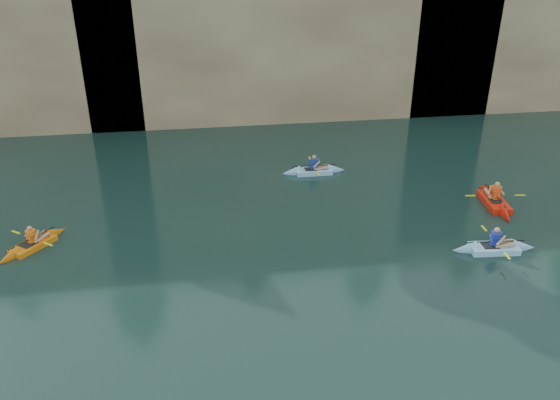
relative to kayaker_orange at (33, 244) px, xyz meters
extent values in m
plane|color=black|center=(10.13, -8.64, -0.13)|extent=(160.00, 160.00, 0.00)
cube|color=#CDBA7D|center=(10.13, 21.36, 5.87)|extent=(70.00, 16.00, 12.00)
cube|color=tan|center=(12.13, 13.96, 5.57)|extent=(24.00, 2.40, 11.40)
cube|color=black|center=(6.13, 13.31, 1.47)|extent=(3.50, 1.00, 3.20)
cube|color=black|center=(20.13, 13.31, 2.12)|extent=(5.00, 1.00, 4.50)
cube|color=orange|center=(0.00, 0.00, -0.01)|extent=(1.91, 2.16, 0.24)
cone|color=orange|center=(0.65, 0.82, -0.01)|extent=(1.00, 1.02, 0.66)
cone|color=orange|center=(-0.64, -0.82, -0.01)|extent=(1.00, 1.02, 0.66)
cube|color=black|center=(-0.09, -0.12, 0.08)|extent=(0.66, 0.69, 0.04)
cube|color=orange|center=(0.00, 0.00, 0.33)|extent=(0.34, 0.36, 0.44)
sphere|color=tan|center=(0.00, 0.00, 0.65)|extent=(0.19, 0.19, 0.19)
cylinder|color=black|center=(0.00, 0.00, 0.25)|extent=(1.24, 1.55, 0.04)
cube|color=yellow|center=(-0.69, 0.54, 0.25)|extent=(0.38, 0.32, 0.02)
cube|color=yellow|center=(0.69, -0.54, 0.25)|extent=(0.38, 0.32, 0.02)
cube|color=#95D0F9|center=(16.35, -2.79, 0.00)|extent=(2.39, 0.95, 0.26)
cone|color=#95D0F9|center=(17.45, -2.88, 0.00)|extent=(0.88, 0.79, 0.72)
cone|color=#95D0F9|center=(15.26, -2.69, 0.00)|extent=(0.88, 0.79, 0.72)
cube|color=black|center=(16.21, -2.77, 0.10)|extent=(0.59, 0.50, 0.04)
cube|color=navy|center=(16.35, -2.79, 0.38)|extent=(0.35, 0.24, 0.48)
sphere|color=tan|center=(16.35, -2.79, 0.73)|extent=(0.20, 0.20, 0.20)
cylinder|color=black|center=(16.35, -2.79, 0.27)|extent=(2.13, 0.22, 0.04)
cube|color=yellow|center=(16.44, -1.82, 0.27)|extent=(0.12, 0.43, 0.02)
cube|color=yellow|center=(16.27, -3.75, 0.27)|extent=(0.12, 0.43, 0.02)
cube|color=red|center=(18.25, 0.72, 0.01)|extent=(1.15, 2.78, 0.28)
cone|color=red|center=(18.41, 1.98, 0.01)|extent=(0.90, 1.05, 0.78)
cone|color=red|center=(18.09, -0.54, 0.01)|extent=(0.90, 1.05, 0.78)
cube|color=black|center=(18.23, 0.58, 0.12)|extent=(0.55, 0.61, 0.04)
cube|color=#F54B14|center=(18.25, 0.72, 0.42)|extent=(0.27, 0.38, 0.52)
sphere|color=tan|center=(18.25, 0.72, 0.80)|extent=(0.22, 0.22, 0.22)
cylinder|color=black|center=(18.25, 0.72, 0.29)|extent=(0.33, 2.29, 0.04)
cube|color=yellow|center=(17.21, 0.86, 0.29)|extent=(0.43, 0.13, 0.02)
cube|color=yellow|center=(19.29, 0.59, 0.29)|extent=(0.43, 0.13, 0.02)
cube|color=#91C4F4|center=(11.45, 5.14, -0.01)|extent=(2.33, 0.72, 0.25)
cone|color=#91C4F4|center=(12.55, 5.14, -0.01)|extent=(0.82, 0.70, 0.70)
cone|color=#91C4F4|center=(10.36, 5.14, -0.01)|extent=(0.82, 0.70, 0.70)
cube|color=black|center=(11.30, 5.14, 0.09)|extent=(0.55, 0.43, 0.04)
cube|color=navy|center=(11.45, 5.14, 0.36)|extent=(0.32, 0.20, 0.46)
sphere|color=tan|center=(11.45, 5.14, 0.69)|extent=(0.20, 0.20, 0.20)
cylinder|color=black|center=(11.45, 5.14, 0.26)|extent=(2.05, 0.04, 0.04)
cube|color=yellow|center=(11.45, 6.06, 0.26)|extent=(0.08, 0.42, 0.02)
cube|color=yellow|center=(11.45, 4.21, 0.26)|extent=(0.08, 0.42, 0.02)
camera|label=1|loc=(6.26, -18.19, 10.07)|focal=35.00mm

